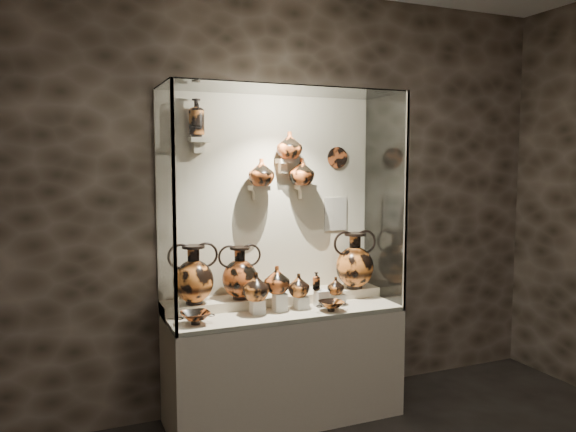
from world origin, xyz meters
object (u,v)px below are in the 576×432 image
at_px(jug_c, 299,285).
at_px(kylix_left, 195,317).
at_px(kylix_right, 331,305).
at_px(amphora_right, 355,260).
at_px(ovoid_vase_a, 261,172).
at_px(jug_b, 277,279).
at_px(jug_e, 335,286).
at_px(lekythos_tall, 196,116).
at_px(ovoid_vase_c, 302,172).
at_px(ovoid_vase_b, 289,145).
at_px(lekythos_small, 316,280).
at_px(amphora_left, 194,274).
at_px(jug_a, 256,286).
at_px(amphora_mid, 240,273).

height_order(jug_c, kylix_left, jug_c).
bearing_deg(kylix_right, jug_c, 127.66).
relative_size(jug_c, kylix_right, 0.75).
height_order(amphora_right, kylix_left, amphora_right).
bearing_deg(ovoid_vase_a, jug_b, -73.57).
xyz_separation_m(jug_e, lekythos_tall, (-0.96, 0.28, 1.24)).
xyz_separation_m(lekythos_tall, ovoid_vase_c, (0.79, -0.04, -0.40)).
xyz_separation_m(jug_c, kylix_left, (-0.79, -0.10, -0.12)).
height_order(lekythos_tall, ovoid_vase_a, lekythos_tall).
bearing_deg(ovoid_vase_c, jug_b, -153.03).
xyz_separation_m(kylix_left, lekythos_tall, (0.12, 0.37, 1.34)).
relative_size(jug_e, lekythos_tall, 0.43).
height_order(kylix_right, ovoid_vase_a, ovoid_vase_a).
relative_size(jug_e, ovoid_vase_b, 0.65).
height_order(lekythos_small, kylix_right, lekythos_small).
bearing_deg(kylix_left, amphora_left, 77.02).
height_order(jug_c, lekythos_tall, lekythos_tall).
height_order(amphora_left, lekythos_small, amphora_left).
height_order(jug_a, ovoid_vase_a, ovoid_vase_a).
bearing_deg(ovoid_vase_c, ovoid_vase_a, 168.84).
relative_size(jug_b, jug_c, 1.16).
distance_m(amphora_mid, ovoid_vase_a, 0.75).
bearing_deg(lekythos_small, amphora_right, 18.71).
xyz_separation_m(amphora_mid, jug_b, (0.22, -0.17, -0.04)).
bearing_deg(jug_a, lekythos_small, 11.89).
xyz_separation_m(amphora_left, ovoid_vase_a, (0.53, 0.07, 0.71)).
distance_m(jug_a, ovoid_vase_a, 0.84).
bearing_deg(jug_a, jug_c, 11.90).
xyz_separation_m(jug_a, jug_e, (0.63, 0.01, -0.05)).
relative_size(amphora_left, ovoid_vase_c, 2.05).
distance_m(jug_b, ovoid_vase_b, 1.01).
xyz_separation_m(amphora_right, lekythos_small, (-0.40, -0.15, -0.10)).
height_order(jug_a, ovoid_vase_c, ovoid_vase_c).
xyz_separation_m(jug_b, ovoid_vase_b, (0.19, 0.23, 0.96)).
relative_size(amphora_mid, lekythos_tall, 1.28).
bearing_deg(jug_c, amphora_right, 5.81).
relative_size(jug_b, ovoid_vase_c, 0.95).
bearing_deg(jug_e, amphora_mid, 169.18).
height_order(lekythos_small, ovoid_vase_c, ovoid_vase_c).
distance_m(amphora_right, kylix_left, 1.38).
bearing_deg(lekythos_small, amphora_left, 168.56).
bearing_deg(amphora_right, jug_a, 179.52).
xyz_separation_m(jug_a, jug_b, (0.17, 0.03, 0.03)).
bearing_deg(jug_c, ovoid_vase_b, 73.30).
xyz_separation_m(amphora_left, ovoid_vase_b, (0.76, 0.07, 0.91)).
distance_m(amphora_left, jug_b, 0.59).
bearing_deg(amphora_left, lekythos_small, 1.14).
bearing_deg(ovoid_vase_a, amphora_right, 2.57).
bearing_deg(ovoid_vase_b, amphora_mid, -152.08).
relative_size(amphora_mid, jug_b, 1.98).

